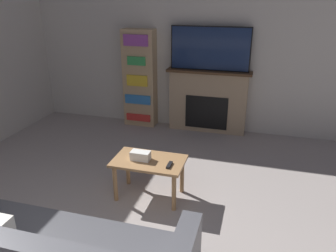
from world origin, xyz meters
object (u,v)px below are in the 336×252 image
Objects in this scene: tv at (210,49)px; bookshelf at (140,79)px; coffee_table at (149,166)px; fireplace at (208,101)px.

bookshelf is at bearing -179.87° from tv.
fireplace is at bearing 81.91° from coffee_table.
tv is (-0.00, -0.02, 0.88)m from fireplace.
coffee_table is 0.48× the size of bookshelf.
bookshelf is (-1.22, -0.02, 0.31)m from fireplace.
tv is at bearing -90.00° from fireplace.
tv reaches higher than bookshelf.
bookshelf is at bearing 112.51° from coffee_table.
fireplace is 0.88m from tv.
coffee_table is 2.40m from bookshelf.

